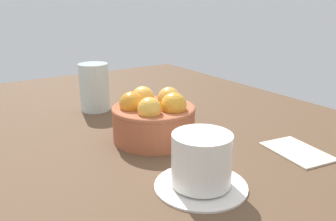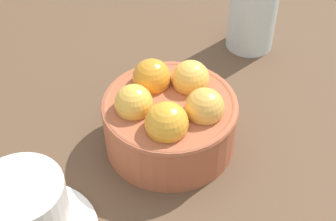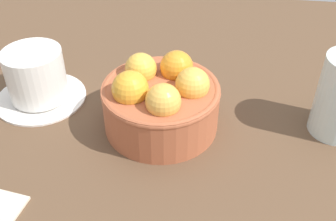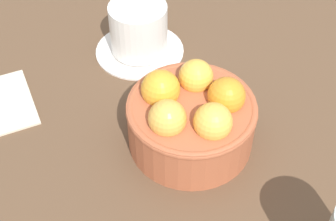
% 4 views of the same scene
% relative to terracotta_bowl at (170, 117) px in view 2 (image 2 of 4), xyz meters
% --- Properties ---
extents(ground_plane, '(1.27, 0.90, 0.03)m').
position_rel_terracotta_bowl_xyz_m(ground_plane, '(-0.00, -0.00, -0.06)').
color(ground_plane, brown).
extents(terracotta_bowl, '(0.15, 0.15, 0.09)m').
position_rel_terracotta_bowl_xyz_m(terracotta_bowl, '(0.00, 0.00, 0.00)').
color(terracotta_bowl, '#AD5938').
rests_on(terracotta_bowl, ground_plane).
extents(coffee_cup, '(0.13, 0.13, 0.08)m').
position_rel_terracotta_bowl_xyz_m(coffee_cup, '(0.18, -0.03, -0.01)').
color(coffee_cup, white).
rests_on(coffee_cup, ground_plane).
extents(water_glass, '(0.07, 0.07, 0.11)m').
position_rel_terracotta_bowl_xyz_m(water_glass, '(-0.23, -0.02, 0.01)').
color(water_glass, silver).
rests_on(water_glass, ground_plane).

